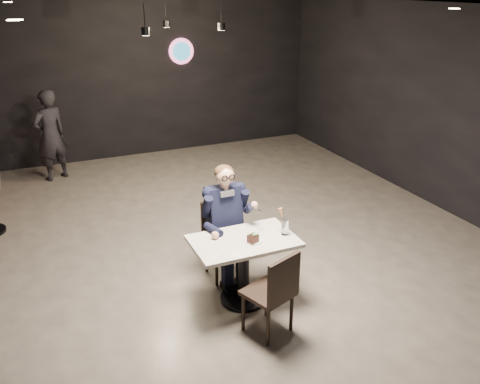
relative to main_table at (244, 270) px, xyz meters
name	(u,v)px	position (x,y,z in m)	size (l,w,h in m)	color
floor	(233,251)	(0.32, 1.07, -0.38)	(9.00, 9.00, 0.00)	gray
wall_sign	(181,51)	(1.12, 5.54, 1.62)	(0.50, 0.06, 0.50)	pink
pendant_lights	(177,11)	(0.32, 3.07, 2.51)	(1.40, 1.20, 0.36)	black
main_table	(244,270)	(0.00, 0.00, 0.00)	(1.10, 0.70, 0.75)	silver
chair_far	(225,241)	(0.00, 0.55, 0.09)	(0.42, 0.46, 0.92)	black
chair_near	(268,291)	(0.00, -0.58, 0.09)	(0.42, 0.46, 0.92)	black
seated_man	(224,221)	(0.00, 0.55, 0.34)	(0.60, 0.80, 1.44)	black
dessert_plate	(254,240)	(0.08, -0.07, 0.38)	(0.20, 0.20, 0.01)	white
cake_slice	(253,239)	(0.06, -0.11, 0.42)	(0.10, 0.08, 0.07)	black
mint_leaf	(255,234)	(0.09, -0.10, 0.47)	(0.07, 0.04, 0.01)	green
sundae_glass	(285,227)	(0.45, -0.07, 0.46)	(0.08, 0.08, 0.17)	silver
wafer_cone	(281,213)	(0.42, -0.03, 0.61)	(0.06, 0.06, 0.12)	tan
passerby	(50,135)	(-1.55, 4.77, 0.42)	(0.58, 0.38, 1.60)	black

